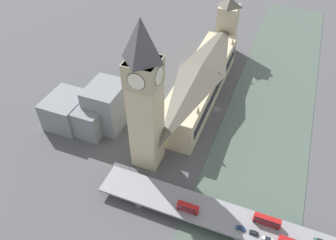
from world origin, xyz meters
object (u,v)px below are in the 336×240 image
at_px(car_northbound_mid, 241,228).
at_px(car_southbound_tail, 267,239).
at_px(parliament_hall, 201,81).
at_px(clock_tower, 145,96).
at_px(victoria_tower, 227,26).
at_px(double_decker_bus_mid, 267,220).
at_px(double_decker_bus_rear, 188,207).
at_px(car_northbound_tail, 254,233).
at_px(road_bridge, 241,224).

height_order(car_northbound_mid, car_southbound_tail, car_northbound_mid).
distance_m(parliament_hall, clock_tower, 71.51).
height_order(parliament_hall, victoria_tower, victoria_tower).
xyz_separation_m(parliament_hall, car_northbound_mid, (-46.44, 89.89, -6.80)).
xyz_separation_m(parliament_hall, double_decker_bus_mid, (-56.41, 83.19, -4.83)).
height_order(double_decker_bus_rear, car_northbound_tail, double_decker_bus_rear).
distance_m(car_northbound_tail, car_southbound_tail, 5.96).
distance_m(victoria_tower, car_northbound_mid, 161.54).
bearing_deg(double_decker_bus_rear, car_northbound_mid, 179.68).
xyz_separation_m(car_northbound_tail, car_southbound_tail, (-5.92, 0.69, -0.06)).
distance_m(double_decker_bus_mid, double_decker_bus_rear, 35.16).
bearing_deg(car_southbound_tail, double_decker_bus_rear, -1.52).
relative_size(double_decker_bus_mid, double_decker_bus_rear, 1.17).
bearing_deg(road_bridge, car_northbound_tail, 150.13).
bearing_deg(parliament_hall, victoria_tower, -89.95).
height_order(double_decker_bus_rear, car_southbound_tail, double_decker_bus_rear).
bearing_deg(double_decker_bus_mid, clock_tower, -16.42).
bearing_deg(double_decker_bus_mid, car_northbound_mid, 33.91).
distance_m(victoria_tower, double_decker_bus_rear, 155.94).
bearing_deg(road_bridge, double_decker_bus_mid, -161.25).
xyz_separation_m(victoria_tower, car_southbound_tail, (-58.19, 154.71, -16.02)).
distance_m(victoria_tower, road_bridge, 158.58).
bearing_deg(victoria_tower, double_decker_bus_mid, 110.99).
relative_size(parliament_hall, clock_tower, 1.28).
distance_m(parliament_hall, road_bridge, 98.59).
relative_size(clock_tower, double_decker_bus_mid, 6.95).
height_order(double_decker_bus_mid, car_northbound_tail, double_decker_bus_mid).
xyz_separation_m(clock_tower, victoria_tower, (-9.63, -127.71, -21.81)).
bearing_deg(clock_tower, double_decker_bus_mid, 163.58).
bearing_deg(parliament_hall, double_decker_bus_mid, 124.14).
distance_m(double_decker_bus_rear, car_northbound_tail, 30.40).
distance_m(double_decker_bus_mid, car_northbound_tail, 8.25).
bearing_deg(double_decker_bus_rear, car_northbound_tail, 179.49).
relative_size(parliament_hall, car_northbound_mid, 26.33).
distance_m(double_decker_bus_rear, car_northbound_mid, 24.65).
height_order(parliament_hall, double_decker_bus_rear, parliament_hall).
relative_size(clock_tower, road_bridge, 0.60).
bearing_deg(car_northbound_mid, victoria_tower, -73.19).
distance_m(parliament_hall, car_northbound_mid, 101.40).
bearing_deg(double_decker_bus_mid, victoria_tower, -69.01).
xyz_separation_m(car_northbound_mid, car_southbound_tail, (-11.69, 0.83, -0.03)).
relative_size(car_northbound_tail, car_southbound_tail, 0.88).
relative_size(victoria_tower, double_decker_bus_rear, 4.78).
bearing_deg(car_northbound_tail, double_decker_bus_mid, -121.55).
bearing_deg(parliament_hall, car_southbound_tail, 122.65).
bearing_deg(double_decker_bus_mid, parliament_hall, -55.86).
xyz_separation_m(road_bridge, car_southbound_tail, (-11.84, 4.09, 1.72)).
bearing_deg(parliament_hall, car_northbound_mid, 117.32).
xyz_separation_m(parliament_hall, car_northbound_tail, (-52.21, 90.02, -6.77)).
bearing_deg(car_northbound_mid, parliament_hall, -62.68).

